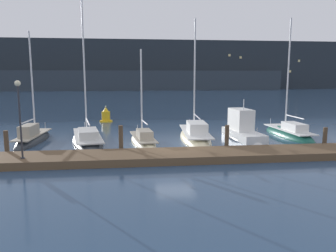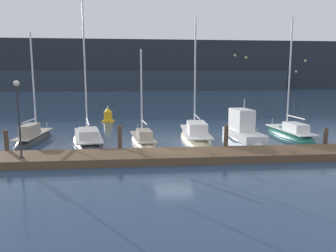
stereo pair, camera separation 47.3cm
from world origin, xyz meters
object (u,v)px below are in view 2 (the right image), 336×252
sailboat_berth_6 (290,135)px  dock_lamppost (18,107)px  sailboat_berth_3 (143,142)px  motorboat_berth_5 (243,133)px  channel_buoy (108,116)px  sailboat_berth_2 (88,140)px  sailboat_berth_1 (34,140)px  sailboat_berth_4 (195,138)px

sailboat_berth_6 → dock_lamppost: (-18.97, -6.85, 3.17)m
sailboat_berth_3 → motorboat_berth_5: (7.94, 0.83, 0.36)m
channel_buoy → dock_lamppost: 17.81m
sailboat_berth_2 → channel_buoy: bearing=86.4°
dock_lamppost → sailboat_berth_3: bearing=38.6°
motorboat_berth_5 → dock_lamppost: dock_lamppost is taller
motorboat_berth_5 → dock_lamppost: size_ratio=1.32×
sailboat_berth_1 → dock_lamppost: size_ratio=2.08×
sailboat_berth_3 → sailboat_berth_6: size_ratio=0.73×
sailboat_berth_1 → sailboat_berth_3: sailboat_berth_1 is taller
sailboat_berth_1 → motorboat_berth_5: sailboat_berth_1 is taller
sailboat_berth_3 → sailboat_berth_4: sailboat_berth_4 is taller
sailboat_berth_1 → sailboat_berth_6: size_ratio=0.87×
sailboat_berth_4 → sailboat_berth_1: bearing=178.0°
sailboat_berth_2 → motorboat_berth_5: size_ratio=1.94×
sailboat_berth_1 → sailboat_berth_2: sailboat_berth_2 is taller
sailboat_berth_4 → motorboat_berth_5: (3.81, -0.11, 0.34)m
sailboat_berth_4 → sailboat_berth_3: bearing=-167.2°
sailboat_berth_2 → sailboat_berth_4: (8.29, -0.09, 0.02)m
sailboat_berth_3 → sailboat_berth_4: 4.23m
sailboat_berth_1 → sailboat_berth_3: size_ratio=1.19×
motorboat_berth_5 → sailboat_berth_6: (4.16, 0.52, -0.35)m
sailboat_berth_2 → motorboat_berth_5: sailboat_berth_2 is taller
sailboat_berth_2 → sailboat_berth_3: bearing=-13.8°
sailboat_berth_1 → sailboat_berth_2: (4.09, -0.35, -0.04)m
motorboat_berth_5 → sailboat_berth_6: bearing=7.1°
sailboat_berth_3 → channel_buoy: 12.31m
sailboat_berth_6 → dock_lamppost: sailboat_berth_6 is taller
sailboat_berth_2 → sailboat_berth_4: bearing=-0.6°
sailboat_berth_3 → sailboat_berth_1: bearing=170.6°
sailboat_berth_2 → sailboat_berth_4: 8.29m
motorboat_berth_5 → dock_lamppost: 16.36m
motorboat_berth_5 → dock_lamppost: bearing=-156.9°
sailboat_berth_4 → sailboat_berth_6: bearing=3.0°
sailboat_berth_1 → sailboat_berth_6: (20.35, -0.02, -0.03)m
sailboat_berth_1 → sailboat_berth_2: bearing=-4.9°
sailboat_berth_4 → channel_buoy: bearing=125.1°
sailboat_berth_2 → channel_buoy: 10.79m
sailboat_berth_2 → sailboat_berth_3: 4.30m
sailboat_berth_4 → channel_buoy: (-7.62, 10.85, 0.50)m
sailboat_berth_3 → channel_buoy: size_ratio=4.25×
sailboat_berth_4 → motorboat_berth_5: 3.83m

